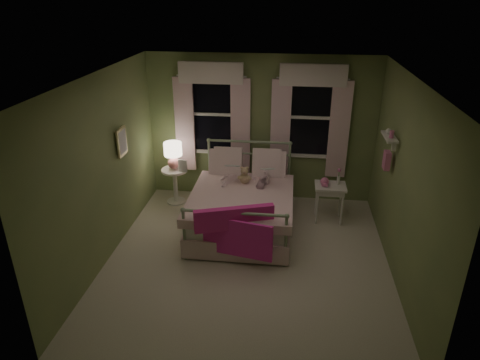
# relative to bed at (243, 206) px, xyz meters

# --- Properties ---
(room_shell) EXTENTS (4.20, 4.20, 4.20)m
(room_shell) POSITION_rel_bed_xyz_m (0.18, -0.89, 0.92)
(room_shell) COLOR white
(room_shell) RESTS_ON ground
(bed) EXTENTS (1.58, 2.04, 1.18)m
(bed) POSITION_rel_bed_xyz_m (0.00, 0.00, 0.00)
(bed) COLOR white
(bed) RESTS_ON ground
(pink_throw) EXTENTS (1.09, 0.44, 0.71)m
(pink_throw) POSITION_rel_bed_xyz_m (0.00, -1.03, 0.23)
(pink_throw) COLOR #D72A8B
(pink_throw) RESTS_ON bed
(child_left) EXTENTS (0.29, 0.21, 0.74)m
(child_left) POSITION_rel_bed_xyz_m (-0.28, 0.42, 0.56)
(child_left) COLOR #F7D1DD
(child_left) RESTS_ON bed
(child_right) EXTENTS (0.38, 0.31, 0.73)m
(child_right) POSITION_rel_bed_xyz_m (0.28, 0.42, 0.55)
(child_right) COLOR #F7D1DD
(child_right) RESTS_ON bed
(book_left) EXTENTS (0.21, 0.14, 0.26)m
(book_left) POSITION_rel_bed_xyz_m (-0.28, 0.17, 0.58)
(book_left) COLOR beige
(book_left) RESTS_ON child_left
(book_right) EXTENTS (0.22, 0.16, 0.26)m
(book_right) POSITION_rel_bed_xyz_m (0.28, 0.17, 0.54)
(book_right) COLOR beige
(book_right) RESTS_ON child_right
(teddy_bear) EXTENTS (0.23, 0.18, 0.30)m
(teddy_bear) POSITION_rel_bed_xyz_m (0.00, 0.26, 0.41)
(teddy_bear) COLOR tan
(teddy_bear) RESTS_ON bed
(nightstand_left) EXTENTS (0.46, 0.46, 0.65)m
(nightstand_left) POSITION_rel_bed_xyz_m (-1.31, 0.74, 0.03)
(nightstand_left) COLOR white
(nightstand_left) RESTS_ON ground
(table_lamp) EXTENTS (0.31, 0.31, 0.48)m
(table_lamp) POSITION_rel_bed_xyz_m (-1.31, 0.74, 0.57)
(table_lamp) COLOR pink
(table_lamp) RESTS_ON nightstand_left
(book_nightstand) EXTENTS (0.20, 0.25, 0.02)m
(book_nightstand) POSITION_rel_bed_xyz_m (-1.21, 0.66, 0.27)
(book_nightstand) COLOR beige
(book_nightstand) RESTS_ON nightstand_left
(nightstand_right) EXTENTS (0.50, 0.40, 0.64)m
(nightstand_right) POSITION_rel_bed_xyz_m (1.40, 0.40, 0.17)
(nightstand_right) COLOR white
(nightstand_right) RESTS_ON ground
(pink_toy) EXTENTS (0.14, 0.19, 0.14)m
(pink_toy) POSITION_rel_bed_xyz_m (1.30, 0.39, 0.32)
(pink_toy) COLOR pink
(pink_toy) RESTS_ON nightstand_right
(bud_vase) EXTENTS (0.06, 0.06, 0.28)m
(bud_vase) POSITION_rel_bed_xyz_m (1.52, 0.45, 0.41)
(bud_vase) COLOR white
(bud_vase) RESTS_ON nightstand_right
(window_left) EXTENTS (1.34, 0.13, 1.96)m
(window_left) POSITION_rel_bed_xyz_m (-0.67, 1.14, 1.24)
(window_left) COLOR black
(window_left) RESTS_ON room_shell
(window_right) EXTENTS (1.34, 0.13, 1.96)m
(window_right) POSITION_rel_bed_xyz_m (1.03, 1.14, 1.24)
(window_right) COLOR black
(window_right) RESTS_ON room_shell
(wall_shelf) EXTENTS (0.15, 0.50, 0.60)m
(wall_shelf) POSITION_rel_bed_xyz_m (2.08, -0.19, 1.14)
(wall_shelf) COLOR white
(wall_shelf) RESTS_ON room_shell
(framed_picture) EXTENTS (0.03, 0.32, 0.42)m
(framed_picture) POSITION_rel_bed_xyz_m (-1.77, -0.29, 1.12)
(framed_picture) COLOR beige
(framed_picture) RESTS_ON room_shell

